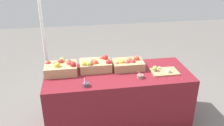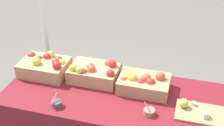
{
  "view_description": "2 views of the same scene",
  "coord_description": "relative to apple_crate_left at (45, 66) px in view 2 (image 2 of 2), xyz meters",
  "views": [
    {
      "loc": [
        -0.53,
        -2.73,
        2.16
      ],
      "look_at": [
        -0.08,
        0.02,
        0.88
      ],
      "focal_mm": 38.31,
      "sensor_mm": 36.0,
      "label": 1
    },
    {
      "loc": [
        0.43,
        -1.81,
        2.16
      ],
      "look_at": [
        -0.1,
        0.07,
        0.98
      ],
      "focal_mm": 46.66,
      "sensor_mm": 36.0,
      "label": 2
    }
  ],
  "objects": [
    {
      "name": "apple_crate_right",
      "position": [
        0.88,
        -0.01,
        -0.01
      ],
      "size": [
        0.41,
        0.28,
        0.17
      ],
      "color": "tan",
      "rests_on": "table"
    },
    {
      "name": "cutting_board_front",
      "position": [
        1.31,
        -0.19,
        -0.06
      ],
      "size": [
        0.35,
        0.24,
        0.09
      ],
      "color": "tan",
      "rests_on": "table"
    },
    {
      "name": "sample_bowl_near",
      "position": [
        0.98,
        -0.29,
        -0.05
      ],
      "size": [
        0.09,
        0.09,
        0.1
      ],
      "color": "gray",
      "rests_on": "table"
    },
    {
      "name": "apple_crate_middle",
      "position": [
        0.44,
        0.02,
        -0.0
      ],
      "size": [
        0.41,
        0.29,
        0.18
      ],
      "color": "tan",
      "rests_on": "table"
    },
    {
      "name": "tent_pole",
      "position": [
        -0.24,
        0.5,
        0.16
      ],
      "size": [
        0.04,
        0.04,
        1.96
      ],
      "primitive_type": "cylinder",
      "color": "white",
      "rests_on": "ground_plane"
    },
    {
      "name": "sample_bowl_mid",
      "position": [
        0.29,
        -0.39,
        -0.05
      ],
      "size": [
        0.08,
        0.1,
        0.1
      ],
      "color": "#4C4C51",
      "rests_on": "table"
    },
    {
      "name": "apple_crate_left",
      "position": [
        0.0,
        0.0,
        0.0
      ],
      "size": [
        0.41,
        0.3,
        0.18
      ],
      "color": "tan",
      "rests_on": "table"
    }
  ]
}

